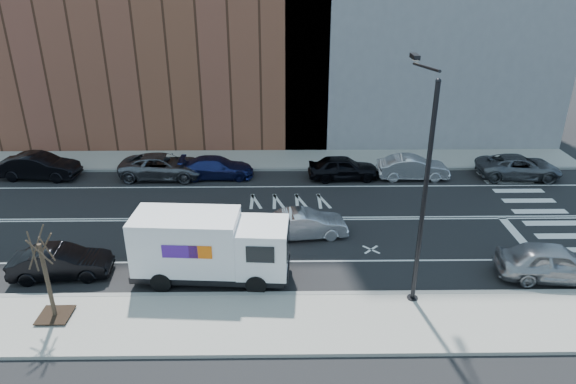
{
  "coord_description": "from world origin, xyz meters",
  "views": [
    {
      "loc": [
        1.73,
        -24.52,
        12.6
      ],
      "look_at": [
        2.06,
        0.39,
        1.4
      ],
      "focal_mm": 32.0,
      "sensor_mm": 36.0,
      "label": 1
    }
  ],
  "objects_px": {
    "fedex_van": "(210,246)",
    "driving_sedan": "(305,224)",
    "far_parked_b": "(39,166)",
    "near_parked_front": "(554,262)"
  },
  "relations": [
    {
      "from": "fedex_van",
      "to": "far_parked_b",
      "type": "distance_m",
      "value": 16.83
    },
    {
      "from": "fedex_van",
      "to": "driving_sedan",
      "type": "relative_size",
      "value": 1.62
    },
    {
      "from": "driving_sedan",
      "to": "near_parked_front",
      "type": "height_order",
      "value": "near_parked_front"
    },
    {
      "from": "far_parked_b",
      "to": "driving_sedan",
      "type": "bearing_deg",
      "value": -110.99
    },
    {
      "from": "fedex_van",
      "to": "driving_sedan",
      "type": "xyz_separation_m",
      "value": [
        4.22,
        3.66,
        -0.9
      ]
    },
    {
      "from": "fedex_van",
      "to": "driving_sedan",
      "type": "bearing_deg",
      "value": 44.57
    },
    {
      "from": "driving_sedan",
      "to": "near_parked_front",
      "type": "distance_m",
      "value": 11.25
    },
    {
      "from": "far_parked_b",
      "to": "near_parked_front",
      "type": "distance_m",
      "value": 29.46
    },
    {
      "from": "far_parked_b",
      "to": "driving_sedan",
      "type": "xyz_separation_m",
      "value": [
        16.47,
        -7.85,
        -0.11
      ]
    },
    {
      "from": "fedex_van",
      "to": "near_parked_front",
      "type": "bearing_deg",
      "value": 2.76
    }
  ]
}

